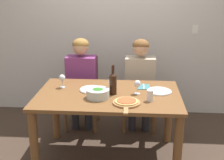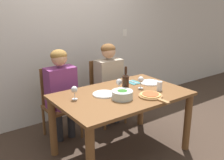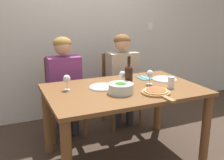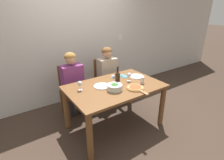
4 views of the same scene
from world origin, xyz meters
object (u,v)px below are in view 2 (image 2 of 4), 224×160
object	(u,v)px
broccoli_bowl	(122,95)
wine_glass_centre	(119,83)
water_tumbler	(159,86)
fork_on_napkin	(133,82)
wine_glass_left	(74,90)
chair_left	(59,101)
wine_bottle	(126,83)
chair_right	(105,90)
dinner_plate_right	(150,83)
pizza_on_board	(151,96)
person_woman	(61,87)
person_man	(109,77)
dinner_plate_left	(104,94)
wine_glass_right	(141,80)

from	to	relation	value
broccoli_bowl	wine_glass_centre	xyz separation A→B (m)	(0.12, 0.22, 0.06)
water_tumbler	fork_on_napkin	size ratio (longest dim) A/B	0.63
wine_glass_left	water_tumbler	distance (m)	1.01
chair_left	wine_bottle	world-z (taller)	wine_bottle
wine_glass_centre	chair_right	bearing A→B (deg)	67.43
dinner_plate_right	wine_glass_left	xyz separation A→B (m)	(-1.07, 0.07, 0.10)
wine_glass_left	chair_right	bearing A→B (deg)	38.35
chair_left	wine_glass_centre	bearing A→B (deg)	-59.71
chair_right	water_tumbler	world-z (taller)	chair_right
wine_bottle	fork_on_napkin	bearing A→B (deg)	36.83
water_tumbler	dinner_plate_right	bearing A→B (deg)	67.51
wine_glass_left	water_tumbler	size ratio (longest dim) A/B	1.33
pizza_on_board	fork_on_napkin	xyz separation A→B (m)	(0.18, 0.51, -0.01)
chair_right	wine_bottle	distance (m)	0.98
chair_right	person_woman	xyz separation A→B (m)	(-0.76, -0.11, 0.23)
chair_left	person_man	size ratio (longest dim) A/B	0.78
pizza_on_board	wine_glass_left	world-z (taller)	wine_glass_left
wine_bottle	wine_glass_centre	distance (m)	0.10
pizza_on_board	water_tumbler	bearing A→B (deg)	22.76
chair_left	chair_right	distance (m)	0.76
wine_glass_centre	water_tumbler	xyz separation A→B (m)	(0.40, -0.27, -0.05)
broccoli_bowl	dinner_plate_left	bearing A→B (deg)	113.28
wine_bottle	fork_on_napkin	world-z (taller)	wine_bottle
person_man	water_tumbler	size ratio (longest dim) A/B	10.66
broccoli_bowl	dinner_plate_left	xyz separation A→B (m)	(-0.09, 0.22, -0.04)
chair_right	person_man	bearing A→B (deg)	-90.00
broccoli_bowl	dinner_plate_left	world-z (taller)	broccoli_bowl
pizza_on_board	fork_on_napkin	distance (m)	0.54
person_woman	wine_bottle	bearing A→B (deg)	-57.89
chair_left	wine_glass_right	world-z (taller)	chair_left
chair_left	wine_glass_left	bearing A→B (deg)	-99.24
broccoli_bowl	wine_glass_left	distance (m)	0.52
wine_bottle	wine_glass_left	size ratio (longest dim) A/B	2.09
chair_left	wine_glass_centre	distance (m)	0.95
person_man	pizza_on_board	distance (m)	1.02
dinner_plate_left	chair_right	bearing A→B (deg)	54.98
broccoli_bowl	person_man	bearing A→B (deg)	63.06
wine_glass_left	wine_glass_centre	distance (m)	0.56
person_man	wine_glass_centre	distance (m)	0.73
person_man	broccoli_bowl	bearing A→B (deg)	-116.94
dinner_plate_right	wine_glass_right	world-z (taller)	wine_glass_right
chair_right	pizza_on_board	world-z (taller)	chair_right
dinner_plate_left	wine_glass_right	xyz separation A→B (m)	(0.49, -0.07, 0.10)
wine_glass_centre	fork_on_napkin	size ratio (longest dim) A/B	0.84
person_woman	wine_glass_right	size ratio (longest dim) A/B	8.01
person_woman	broccoli_bowl	bearing A→B (deg)	-69.68
dinner_plate_left	wine_glass_left	bearing A→B (deg)	168.08
chair_left	dinner_plate_left	xyz separation A→B (m)	(0.23, -0.76, 0.27)
fork_on_napkin	wine_glass_left	bearing A→B (deg)	-174.98
broccoli_bowl	wine_glass_right	bearing A→B (deg)	19.90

